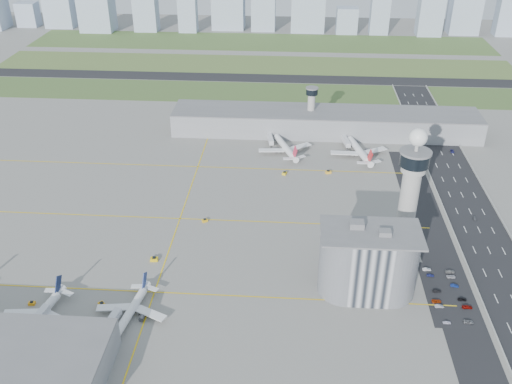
# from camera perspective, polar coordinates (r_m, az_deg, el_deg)

# --- Properties ---
(ground) EXTENTS (1000.00, 1000.00, 0.00)m
(ground) POSITION_cam_1_polar(r_m,az_deg,el_deg) (274.48, -0.51, -6.36)
(ground) COLOR gray
(grass_strip_0) EXTENTS (480.00, 50.00, 0.08)m
(grass_strip_0) POSITION_cam_1_polar(r_m,az_deg,el_deg) (475.83, -0.81, 9.93)
(grass_strip_0) COLOR #456730
(grass_strip_0) RESTS_ON ground
(grass_strip_1) EXTENTS (480.00, 60.00, 0.08)m
(grass_strip_1) POSITION_cam_1_polar(r_m,az_deg,el_deg) (546.72, -0.15, 12.60)
(grass_strip_1) COLOR #506831
(grass_strip_1) RESTS_ON ground
(grass_strip_2) EXTENTS (480.00, 70.00, 0.08)m
(grass_strip_2) POSITION_cam_1_polar(r_m,az_deg,el_deg) (623.40, 0.40, 14.78)
(grass_strip_2) COLOR #486A32
(grass_strip_2) RESTS_ON ground
(runway) EXTENTS (480.00, 22.00, 0.10)m
(runway) POSITION_cam_1_polar(r_m,az_deg,el_deg) (510.65, -0.46, 11.34)
(runway) COLOR black
(runway) RESTS_ON ground
(highway) EXTENTS (28.00, 500.00, 0.10)m
(highway) POSITION_cam_1_polar(r_m,az_deg,el_deg) (290.55, 22.90, -6.79)
(highway) COLOR black
(highway) RESTS_ON ground
(barrier_left) EXTENTS (0.60, 500.00, 1.20)m
(barrier_left) POSITION_cam_1_polar(r_m,az_deg,el_deg) (285.87, 20.26, -6.71)
(barrier_left) COLOR #9E9E99
(barrier_left) RESTS_ON ground
(landside_road) EXTENTS (18.00, 260.00, 0.08)m
(landside_road) POSITION_cam_1_polar(r_m,az_deg,el_deg) (275.46, 18.52, -8.02)
(landside_road) COLOR black
(landside_road) RESTS_ON ground
(parking_lot) EXTENTS (20.00, 44.00, 0.10)m
(parking_lot) POSITION_cam_1_polar(r_m,az_deg,el_deg) (265.85, 18.64, -9.60)
(parking_lot) COLOR black
(parking_lot) RESTS_ON ground
(taxiway_line_h_0) EXTENTS (260.00, 0.60, 0.01)m
(taxiway_line_h_0) POSITION_cam_1_polar(r_m,az_deg,el_deg) (256.96, -10.11, -9.83)
(taxiway_line_h_0) COLOR yellow
(taxiway_line_h_0) RESTS_ON ground
(taxiway_line_h_1) EXTENTS (260.00, 0.60, 0.01)m
(taxiway_line_h_1) POSITION_cam_1_polar(r_m,az_deg,el_deg) (304.17, -7.61, -2.66)
(taxiway_line_h_1) COLOR yellow
(taxiway_line_h_1) RESTS_ON ground
(taxiway_line_h_2) EXTENTS (260.00, 0.60, 0.01)m
(taxiway_line_h_2) POSITION_cam_1_polar(r_m,az_deg,el_deg) (355.26, -5.83, 2.53)
(taxiway_line_h_2) COLOR yellow
(taxiway_line_h_2) RESTS_ON ground
(taxiway_line_v) EXTENTS (0.60, 260.00, 0.01)m
(taxiway_line_v) POSITION_cam_1_polar(r_m,az_deg,el_deg) (304.17, -7.61, -2.66)
(taxiway_line_v) COLOR yellow
(taxiway_line_v) RESTS_ON ground
(control_tower) EXTENTS (14.00, 14.00, 64.50)m
(control_tower) POSITION_cam_1_polar(r_m,az_deg,el_deg) (267.21, 15.17, 0.32)
(control_tower) COLOR #ADAAA5
(control_tower) RESTS_ON ground
(secondary_tower) EXTENTS (8.60, 8.60, 31.90)m
(secondary_tower) POSITION_cam_1_polar(r_m,az_deg,el_deg) (397.68, 5.54, 8.58)
(secondary_tower) COLOR #ADAAA5
(secondary_tower) RESTS_ON ground
(admin_building) EXTENTS (42.00, 24.00, 33.50)m
(admin_building) POSITION_cam_1_polar(r_m,az_deg,el_deg) (249.44, 11.15, -6.87)
(admin_building) COLOR #B2B2B7
(admin_building) RESTS_ON ground
(terminal_pier) EXTENTS (210.00, 32.00, 15.80)m
(terminal_pier) POSITION_cam_1_polar(r_m,az_deg,el_deg) (400.32, 6.91, 6.97)
(terminal_pier) COLOR gray
(terminal_pier) RESTS_ON ground
(airplane_near_b) EXTENTS (38.70, 43.40, 10.75)m
(airplane_near_b) POSITION_cam_1_polar(r_m,az_deg,el_deg) (250.88, -21.06, -11.25)
(airplane_near_b) COLOR white
(airplane_near_b) RESTS_ON ground
(airplane_near_c) EXTENTS (35.94, 40.48, 10.14)m
(airplane_near_c) POSITION_cam_1_polar(r_m,az_deg,el_deg) (243.40, -12.50, -11.21)
(airplane_near_c) COLOR white
(airplane_near_c) RESTS_ON ground
(airplane_far_a) EXTENTS (49.08, 52.77, 11.94)m
(airplane_far_a) POSITION_cam_1_polar(r_m,az_deg,el_deg) (371.13, 2.90, 4.93)
(airplane_far_a) COLOR white
(airplane_far_a) RESTS_ON ground
(airplane_far_b) EXTENTS (47.96, 52.78, 12.52)m
(airplane_far_b) POSITION_cam_1_polar(r_m,az_deg,el_deg) (371.81, 10.26, 4.56)
(airplane_far_b) COLOR white
(airplane_far_b) RESTS_ON ground
(jet_bridge_near_1) EXTENTS (5.39, 14.31, 5.70)m
(jet_bridge_near_1) POSITION_cam_1_polar(r_m,az_deg,el_deg) (247.14, -21.82, -12.93)
(jet_bridge_near_1) COLOR silver
(jet_bridge_near_1) RESTS_ON ground
(jet_bridge_near_2) EXTENTS (5.39, 14.31, 5.70)m
(jet_bridge_near_2) POSITION_cam_1_polar(r_m,az_deg,el_deg) (236.48, -15.04, -13.79)
(jet_bridge_near_2) COLOR silver
(jet_bridge_near_2) RESTS_ON ground
(jet_bridge_far_0) EXTENTS (5.39, 14.31, 5.70)m
(jet_bridge_far_0) POSITION_cam_1_polar(r_m,az_deg,el_deg) (387.38, 1.31, 5.56)
(jet_bridge_far_0) COLOR silver
(jet_bridge_far_0) RESTS_ON ground
(jet_bridge_far_1) EXTENTS (5.39, 14.31, 5.70)m
(jet_bridge_far_1) POSITION_cam_1_polar(r_m,az_deg,el_deg) (388.55, 8.72, 5.29)
(jet_bridge_far_1) COLOR silver
(jet_bridge_far_1) RESTS_ON ground
(tug_0) EXTENTS (2.94, 2.17, 1.61)m
(tug_0) POSITION_cam_1_polar(r_m,az_deg,el_deg) (264.24, -21.51, -10.29)
(tug_0) COLOR orange
(tug_0) RESTS_ON ground
(tug_1) EXTENTS (3.88, 3.91, 1.90)m
(tug_1) POSITION_cam_1_polar(r_m,az_deg,el_deg) (254.21, -15.18, -10.77)
(tug_1) COLOR #F2A614
(tug_1) RESTS_ON ground
(tug_2) EXTENTS (3.65, 2.66, 2.02)m
(tug_2) POSITION_cam_1_polar(r_m,az_deg,el_deg) (274.80, -10.15, -6.59)
(tug_2) COLOR gold
(tug_2) RESTS_ON ground
(tug_3) EXTENTS (3.43, 3.12, 1.65)m
(tug_3) POSITION_cam_1_polar(r_m,az_deg,el_deg) (299.86, -5.14, -2.83)
(tug_3) COLOR gold
(tug_3) RESTS_ON ground
(tug_4) EXTENTS (3.17, 3.80, 1.89)m
(tug_4) POSITION_cam_1_polar(r_m,az_deg,el_deg) (344.53, 2.88, 1.92)
(tug_4) COLOR yellow
(tug_4) RESTS_ON ground
(tug_5) EXTENTS (3.92, 3.27, 1.95)m
(tug_5) POSITION_cam_1_polar(r_m,az_deg,el_deg) (348.15, 7.24, 2.02)
(tug_5) COLOR gold
(tug_5) RESTS_ON ground
(car_lot_0) EXTENTS (3.25, 1.47, 1.08)m
(car_lot_0) POSITION_cam_1_polar(r_m,az_deg,el_deg) (250.39, 18.55, -12.26)
(car_lot_0) COLOR silver
(car_lot_0) RESTS_ON ground
(car_lot_1) EXTENTS (3.84, 1.48, 1.25)m
(car_lot_1) POSITION_cam_1_polar(r_m,az_deg,el_deg) (257.18, 17.86, -10.80)
(car_lot_1) COLOR #92959C
(car_lot_1) RESTS_ON ground
(car_lot_2) EXTENTS (4.19, 2.17, 1.13)m
(car_lot_2) POSITION_cam_1_polar(r_m,az_deg,el_deg) (259.46, 17.61, -10.36)
(car_lot_2) COLOR #B0370B
(car_lot_2) RESTS_ON ground
(car_lot_3) EXTENTS (3.97, 2.04, 1.10)m
(car_lot_3) POSITION_cam_1_polar(r_m,az_deg,el_deg) (265.06, 17.64, -9.40)
(car_lot_3) COLOR black
(car_lot_3) RESTS_ON ground
(car_lot_4) EXTENTS (3.49, 1.73, 1.14)m
(car_lot_4) POSITION_cam_1_polar(r_m,az_deg,el_deg) (273.21, 17.04, -7.95)
(car_lot_4) COLOR navy
(car_lot_4) RESTS_ON ground
(car_lot_5) EXTENTS (3.96, 1.71, 1.27)m
(car_lot_5) POSITION_cam_1_polar(r_m,az_deg,el_deg) (276.21, 16.71, -7.42)
(car_lot_5) COLOR silver
(car_lot_5) RESTS_ON ground
(car_lot_6) EXTENTS (4.11, 2.17, 1.10)m
(car_lot_6) POSITION_cam_1_polar(r_m,az_deg,el_deg) (253.55, 20.48, -12.06)
(car_lot_6) COLOR slate
(car_lot_6) RESTS_ON ground
(car_lot_7) EXTENTS (4.53, 2.17, 1.27)m
(car_lot_7) POSITION_cam_1_polar(r_m,az_deg,el_deg) (260.52, 20.37, -10.72)
(car_lot_7) COLOR maroon
(car_lot_7) RESTS_ON ground
(car_lot_8) EXTENTS (3.73, 1.55, 1.26)m
(car_lot_8) POSITION_cam_1_polar(r_m,az_deg,el_deg) (263.83, 19.93, -10.05)
(car_lot_8) COLOR black
(car_lot_8) RESTS_ON ground
(car_lot_9) EXTENTS (3.69, 1.68, 1.17)m
(car_lot_9) POSITION_cam_1_polar(r_m,az_deg,el_deg) (270.36, 19.24, -8.83)
(car_lot_9) COLOR navy
(car_lot_9) RESTS_ON ground
(car_lot_10) EXTENTS (4.14, 2.09, 1.12)m
(car_lot_10) POSITION_cam_1_polar(r_m,az_deg,el_deg) (275.24, 18.93, -8.00)
(car_lot_10) COLOR silver
(car_lot_10) RESTS_ON ground
(car_lot_11) EXTENTS (4.52, 2.25, 1.26)m
(car_lot_11) POSITION_cam_1_polar(r_m,az_deg,el_deg) (278.04, 18.83, -7.54)
(car_lot_11) COLOR gray
(car_lot_11) RESTS_ON ground
(car_hw_1) EXTENTS (1.55, 3.59, 1.15)m
(car_hw_1) POSITION_cam_1_polar(r_m,az_deg,el_deg) (322.03, 21.01, -2.48)
(car_hw_1) COLOR #242528
(car_hw_1) RESTS_ON ground
(car_hw_2) EXTENTS (2.60, 4.82, 1.28)m
(car_hw_2) POSITION_cam_1_polar(r_m,az_deg,el_deg) (393.16, 19.04, 3.88)
(car_hw_2) COLOR navy
(car_hw_2) RESTS_ON ground
(car_hw_4) EXTENTS (1.98, 4.00, 1.31)m
(car_hw_4) POSITION_cam_1_polar(r_m,az_deg,el_deg) (440.88, 15.55, 7.25)
(car_hw_4) COLOR gray
(car_hw_4) RESTS_ON ground
(skyline_bldg_2) EXTENTS (22.81, 18.25, 26.79)m
(skyline_bldg_2) POSITION_cam_1_polar(r_m,az_deg,el_deg) (735.82, -21.84, 16.17)
(skyline_bldg_2) COLOR #9EADC1
(skyline_bldg_2) RESTS_ON ground
(skyline_bldg_3) EXTENTS (32.30, 25.84, 36.93)m
(skyline_bldg_3) POSITION_cam_1_polar(r_m,az_deg,el_deg) (720.47, -18.97, 16.83)
(skyline_bldg_3) COLOR #9EADC1
(skyline_bldg_3) RESTS_ON ground
(skyline_bldg_4) EXTENTS (35.81, 28.65, 60.36)m
(skyline_bldg_4) POSITION_cam_1_polar(r_m,az_deg,el_deg) (686.53, -15.74, 17.73)
(skyline_bldg_4) COLOR #9EADC1
(skyline_bldg_4) RESTS_ON ground
(skyline_bldg_5) EXTENTS (25.49, 20.39, 66.89)m
(skyline_bldg_5) POSITION_cam_1_polar(r_m,az_deg,el_deg) (674.50, -11.06, 18.34)
(skyline_bldg_5) COLOR #9EADC1
(skyline_bldg_5) RESTS_ON ground
(skyline_bldg_6) EXTENTS (20.04, 16.03, 45.20)m
(skyline_bldg_6) POSITION_cam_1_polar(r_m,az_deg,el_deg) (664.77, -6.85, 17.53)
(skyline_bldg_6) COLOR #9EADC1
(skyline_bldg_6) RESTS_ON ground
(skyline_bldg_7) EXTENTS (35.76, 28.61, 61.22)m
(skyline_bldg_7) POSITION_cam_1_polar(r_m,az_deg,el_deg) (675.13, -2.79, 18.58)
(skyline_bldg_7) COLOR #9EADC1
(skyline_bldg_7) RESTS_ON ground
(skyline_bldg_9) EXTENTS (36.96, 29.57, 62.11)m
(skyline_bldg_9) POSITION_cam_1_polar(r_m,az_deg,el_deg) (666.22, 5.26, 18.38)
(skyline_bldg_9) COLOR #9EADC1
(skyline_bldg_9) RESTS_ON ground
(skyline_bldg_10) EXTENTS (23.01, 18.41, 27.75)m
(skyline_bldg_10) POSITION_cam_1_polar(r_m,az_deg,el_deg) (663.59, 9.07, 16.59)
(skyline_bldg_10) COLOR #9EADC1
(skyline_bldg_10) RESTS_ON ground
(skyline_bldg_11) EXTENTS (20.22, 16.18, 38.97)m
(skyline_bldg_11) POSITION_cam_1_polar(r_m,az_deg,el_deg) (665.86, 12.25, 16.84)
(skyline_bldg_11) COLOR #9EADC1
(skyline_bldg_11) RESTS_ON ground
(skyline_bldg_12) EXTENTS (26.14, 20.92, 46.89)m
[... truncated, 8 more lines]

